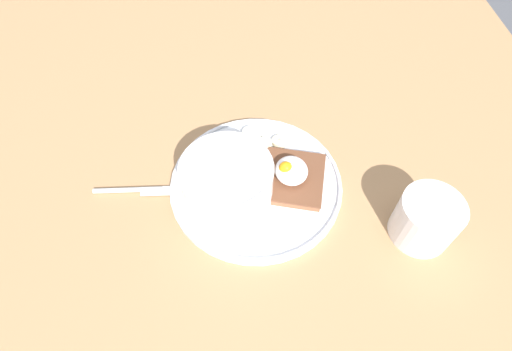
{
  "coord_description": "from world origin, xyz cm",
  "views": [
    {
      "loc": [
        36.28,
        -2.85,
        56.13
      ],
      "look_at": [
        0.0,
        0.0,
        5.0
      ],
      "focal_mm": 28.0,
      "sensor_mm": 36.0,
      "label": 1
    }
  ],
  "objects_px": {
    "banana_slice_right": "(240,150)",
    "coffee_mug": "(426,219)",
    "oatmeal_bowl": "(227,181)",
    "poached_egg": "(291,172)",
    "knife": "(139,190)",
    "toast_slice": "(291,179)",
    "banana_slice_back": "(250,135)",
    "banana_slice_front": "(264,145)",
    "banana_slice_left": "(280,141)"
  },
  "relations": [
    {
      "from": "toast_slice",
      "to": "knife",
      "type": "distance_m",
      "value": 0.24
    },
    {
      "from": "banana_slice_left",
      "to": "banana_slice_back",
      "type": "xyz_separation_m",
      "value": [
        -0.02,
        -0.05,
        0.0
      ]
    },
    {
      "from": "banana_slice_left",
      "to": "knife",
      "type": "xyz_separation_m",
      "value": [
        0.07,
        -0.24,
        -0.01
      ]
    },
    {
      "from": "oatmeal_bowl",
      "to": "coffee_mug",
      "type": "relative_size",
      "value": 1.57
    },
    {
      "from": "banana_slice_left",
      "to": "banana_slice_back",
      "type": "bearing_deg",
      "value": -108.49
    },
    {
      "from": "poached_egg",
      "to": "banana_slice_back",
      "type": "xyz_separation_m",
      "value": [
        -0.1,
        -0.06,
        -0.02
      ]
    },
    {
      "from": "banana_slice_back",
      "to": "knife",
      "type": "bearing_deg",
      "value": -63.9
    },
    {
      "from": "oatmeal_bowl",
      "to": "toast_slice",
      "type": "bearing_deg",
      "value": 99.0
    },
    {
      "from": "banana_slice_front",
      "to": "banana_slice_right",
      "type": "bearing_deg",
      "value": -81.73
    },
    {
      "from": "banana_slice_front",
      "to": "banana_slice_left",
      "type": "xyz_separation_m",
      "value": [
        -0.01,
        0.03,
        -0.0
      ]
    },
    {
      "from": "banana_slice_back",
      "to": "toast_slice",
      "type": "bearing_deg",
      "value": 31.05
    },
    {
      "from": "poached_egg",
      "to": "coffee_mug",
      "type": "bearing_deg",
      "value": 61.38
    },
    {
      "from": "banana_slice_left",
      "to": "coffee_mug",
      "type": "relative_size",
      "value": 0.43
    },
    {
      "from": "poached_egg",
      "to": "banana_slice_right",
      "type": "distance_m",
      "value": 0.11
    },
    {
      "from": "toast_slice",
      "to": "banana_slice_back",
      "type": "bearing_deg",
      "value": -148.95
    },
    {
      "from": "banana_slice_back",
      "to": "coffee_mug",
      "type": "relative_size",
      "value": 0.44
    },
    {
      "from": "oatmeal_bowl",
      "to": "knife",
      "type": "bearing_deg",
      "value": -99.54
    },
    {
      "from": "coffee_mug",
      "to": "poached_egg",
      "type": "bearing_deg",
      "value": -118.62
    },
    {
      "from": "poached_egg",
      "to": "knife",
      "type": "bearing_deg",
      "value": -91.85
    },
    {
      "from": "poached_egg",
      "to": "banana_slice_left",
      "type": "relative_size",
      "value": 1.45
    },
    {
      "from": "banana_slice_right",
      "to": "toast_slice",
      "type": "bearing_deg",
      "value": 49.05
    },
    {
      "from": "banana_slice_front",
      "to": "banana_slice_back",
      "type": "height_order",
      "value": "banana_slice_front"
    },
    {
      "from": "toast_slice",
      "to": "banana_slice_right",
      "type": "bearing_deg",
      "value": -130.95
    },
    {
      "from": "oatmeal_bowl",
      "to": "banana_slice_right",
      "type": "bearing_deg",
      "value": 165.22
    },
    {
      "from": "banana_slice_front",
      "to": "banana_slice_right",
      "type": "xyz_separation_m",
      "value": [
        0.01,
        -0.04,
        -0.0
      ]
    },
    {
      "from": "banana_slice_back",
      "to": "poached_egg",
      "type": "bearing_deg",
      "value": 30.62
    },
    {
      "from": "knife",
      "to": "poached_egg",
      "type": "bearing_deg",
      "value": 88.15
    },
    {
      "from": "banana_slice_back",
      "to": "knife",
      "type": "height_order",
      "value": "banana_slice_back"
    },
    {
      "from": "toast_slice",
      "to": "poached_egg",
      "type": "relative_size",
      "value": 2.28
    },
    {
      "from": "toast_slice",
      "to": "banana_slice_left",
      "type": "distance_m",
      "value": 0.08
    },
    {
      "from": "poached_egg",
      "to": "banana_slice_right",
      "type": "xyz_separation_m",
      "value": [
        -0.07,
        -0.08,
        -0.02
      ]
    },
    {
      "from": "banana_slice_back",
      "to": "knife",
      "type": "distance_m",
      "value": 0.21
    },
    {
      "from": "banana_slice_right",
      "to": "coffee_mug",
      "type": "xyz_separation_m",
      "value": [
        0.17,
        0.26,
        0.02
      ]
    },
    {
      "from": "oatmeal_bowl",
      "to": "poached_egg",
      "type": "xyz_separation_m",
      "value": [
        -0.02,
        0.1,
        -0.01
      ]
    },
    {
      "from": "banana_slice_front",
      "to": "coffee_mug",
      "type": "height_order",
      "value": "coffee_mug"
    },
    {
      "from": "banana_slice_front",
      "to": "banana_slice_right",
      "type": "relative_size",
      "value": 1.07
    },
    {
      "from": "toast_slice",
      "to": "poached_egg",
      "type": "xyz_separation_m",
      "value": [
        -0.0,
        -0.0,
        0.02
      ]
    },
    {
      "from": "toast_slice",
      "to": "banana_slice_back",
      "type": "xyz_separation_m",
      "value": [
        -0.1,
        -0.06,
        -0.0
      ]
    },
    {
      "from": "banana_slice_front",
      "to": "poached_egg",
      "type": "bearing_deg",
      "value": 25.59
    },
    {
      "from": "knife",
      "to": "banana_slice_right",
      "type": "bearing_deg",
      "value": 109.95
    },
    {
      "from": "poached_egg",
      "to": "knife",
      "type": "distance_m",
      "value": 0.25
    },
    {
      "from": "banana_slice_back",
      "to": "knife",
      "type": "xyz_separation_m",
      "value": [
        0.09,
        -0.18,
        -0.01
      ]
    },
    {
      "from": "banana_slice_front",
      "to": "coffee_mug",
      "type": "distance_m",
      "value": 0.28
    },
    {
      "from": "banana_slice_front",
      "to": "coffee_mug",
      "type": "relative_size",
      "value": 0.45
    },
    {
      "from": "banana_slice_left",
      "to": "knife",
      "type": "height_order",
      "value": "banana_slice_left"
    },
    {
      "from": "poached_egg",
      "to": "banana_slice_right",
      "type": "height_order",
      "value": "poached_egg"
    },
    {
      "from": "poached_egg",
      "to": "banana_slice_right",
      "type": "bearing_deg",
      "value": -131.25
    },
    {
      "from": "oatmeal_bowl",
      "to": "banana_slice_front",
      "type": "height_order",
      "value": "oatmeal_bowl"
    },
    {
      "from": "banana_slice_back",
      "to": "banana_slice_right",
      "type": "xyz_separation_m",
      "value": [
        0.03,
        -0.02,
        -0.0
      ]
    },
    {
      "from": "poached_egg",
      "to": "toast_slice",
      "type": "bearing_deg",
      "value": 76.41
    }
  ]
}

